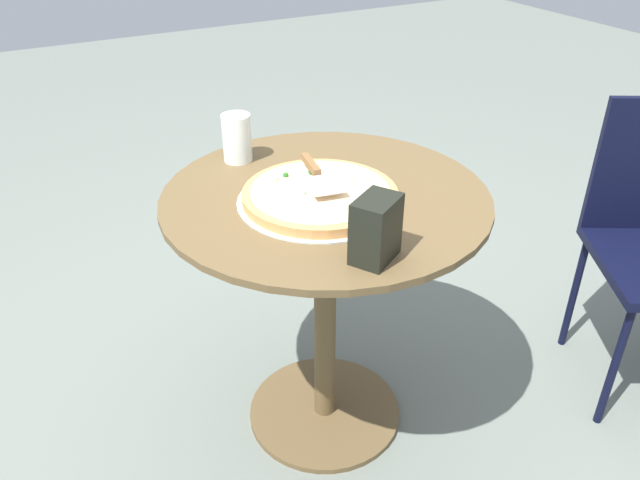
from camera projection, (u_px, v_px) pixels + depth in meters
ground_plane at (324, 413)px, 1.95m from camera, size 10.00×10.00×0.00m
patio_table at (325, 266)px, 1.67m from camera, size 0.81×0.81×0.76m
pizza_on_tray at (320, 195)px, 1.52m from camera, size 0.40×0.40×0.05m
pizza_server at (317, 174)px, 1.53m from camera, size 0.10×0.22×0.02m
drinking_cup at (237, 138)px, 1.69m from camera, size 0.08×0.08×0.13m
napkin_dispenser at (376, 229)px, 1.27m from camera, size 0.13×0.12×0.14m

